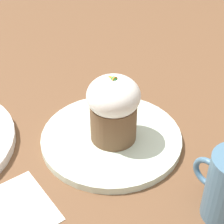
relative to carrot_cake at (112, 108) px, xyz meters
name	(u,v)px	position (x,y,z in m)	size (l,w,h in m)	color
ground_plane	(111,141)	(0.01, 0.00, -0.07)	(4.00, 4.00, 0.00)	brown
dessert_plate	(111,138)	(0.01, 0.00, -0.07)	(0.24, 0.24, 0.01)	silver
carrot_cake	(112,108)	(0.00, 0.00, 0.00)	(0.09, 0.09, 0.12)	brown
spoon	(112,128)	(0.02, -0.01, -0.06)	(0.07, 0.13, 0.01)	#B7B7BC
paper_napkin	(15,209)	(-0.01, 0.20, -0.07)	(0.12, 0.11, 0.00)	white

